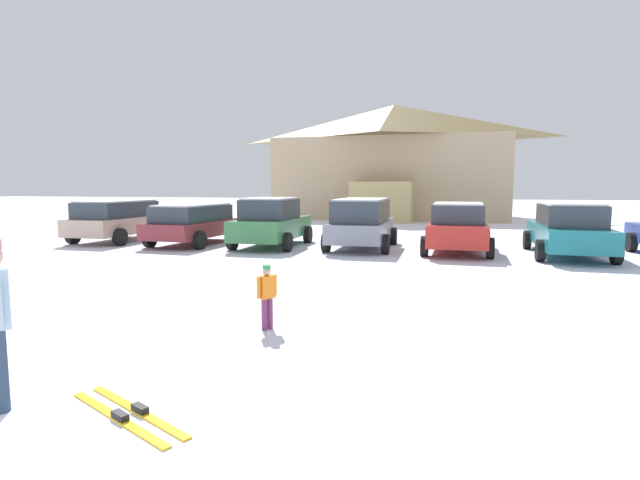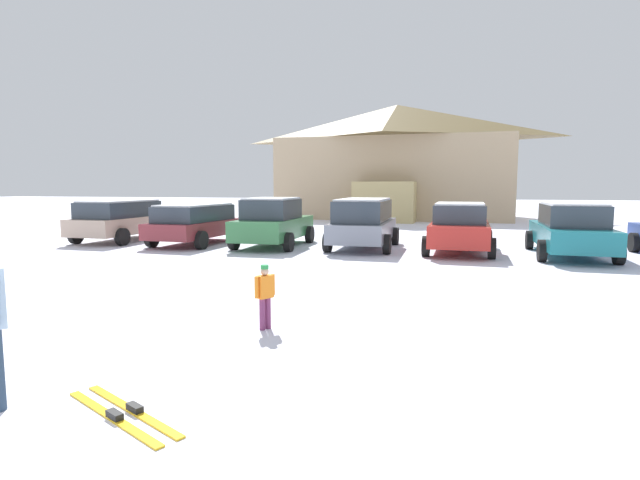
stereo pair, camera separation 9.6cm
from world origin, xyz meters
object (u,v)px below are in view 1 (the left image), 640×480
parked_maroon_van (194,222)px  pair_of_skis (128,414)px  skier_child_in_orange_jacket (267,293)px  parked_green_coupe (272,222)px  parked_red_sedan (458,227)px  parked_beige_suv (118,219)px  parked_teal_hatchback (568,229)px  ski_lodge (393,161)px  parked_grey_wagon (362,222)px

parked_maroon_van → pair_of_skis: size_ratio=2.66×
skier_child_in_orange_jacket → parked_green_coupe: bearing=109.2°
parked_red_sedan → pair_of_skis: parked_red_sedan is taller
skier_child_in_orange_jacket → pair_of_skis: 3.08m
parked_beige_suv → parked_maroon_van: size_ratio=0.98×
parked_green_coupe → parked_teal_hatchback: (9.69, -0.10, -0.03)m
parked_green_coupe → skier_child_in_orange_jacket: parked_green_coupe is taller
parked_maroon_van → skier_child_in_orange_jacket: bearing=-56.5°
ski_lodge → parked_grey_wagon: 17.78m
ski_lodge → parked_beige_suv: ski_lodge is taller
parked_teal_hatchback → parked_green_coupe: bearing=179.4°
parked_beige_suv → parked_grey_wagon: (9.59, 0.13, 0.05)m
ski_lodge → parked_maroon_van: bearing=-107.0°
parked_red_sedan → pair_of_skis: size_ratio=2.61×
pair_of_skis → parked_red_sedan: bearing=75.6°
parked_beige_suv → parked_teal_hatchback: 16.08m
parked_teal_hatchback → pair_of_skis: size_ratio=2.97×
parked_grey_wagon → pair_of_skis: bearing=-90.4°
ski_lodge → parked_grey_wagon: size_ratio=3.70×
ski_lodge → pair_of_skis: (0.66, -30.62, -3.82)m
pair_of_skis → parked_teal_hatchback: bearing=62.7°
parked_green_coupe → parked_teal_hatchback: parked_green_coupe is taller
skier_child_in_orange_jacket → pair_of_skis: bearing=-95.5°
parked_grey_wagon → skier_child_in_orange_jacket: (0.21, -10.07, -0.37)m
parked_beige_suv → parked_maroon_van: (3.37, -0.23, -0.05)m
ski_lodge → parked_red_sedan: bearing=-77.5°
parked_maroon_van → parked_teal_hatchback: parked_teal_hatchback is taller
parked_red_sedan → pair_of_skis: bearing=-104.4°
parked_red_sedan → skier_child_in_orange_jacket: 10.25m
ski_lodge → parked_green_coupe: size_ratio=3.67×
parked_beige_suv → parked_red_sedan: size_ratio=1.00×
parked_teal_hatchback → skier_child_in_orange_jacket: 11.56m
parked_red_sedan → skier_child_in_orange_jacket: (-2.99, -9.80, -0.26)m
skier_child_in_orange_jacket → parked_maroon_van: bearing=123.5°
parked_teal_hatchback → ski_lodge: bearing=112.0°
parked_maroon_van → ski_lodge: bearing=73.0°
ski_lodge → parked_green_coupe: (-2.47, -17.79, -2.97)m
parked_maroon_van → parked_teal_hatchback: (12.71, -0.01, 0.01)m
parked_beige_suv → parked_green_coupe: bearing=-1.2°
parked_teal_hatchback → pair_of_skis: (-6.56, -12.73, -0.82)m
parked_green_coupe → parked_beige_suv: bearing=178.8°
parked_maroon_van → pair_of_skis: (6.14, -12.74, -0.80)m
pair_of_skis → parked_grey_wagon: bearing=89.6°
ski_lodge → parked_maroon_van: 18.95m
parked_beige_suv → pair_of_skis: (9.51, -12.97, -0.85)m
parked_grey_wagon → pair_of_skis: (-0.08, -13.09, -0.90)m
ski_lodge → pair_of_skis: ski_lodge is taller
ski_lodge → pair_of_skis: 30.87m
parked_red_sedan → pair_of_skis: 13.26m
ski_lodge → pair_of_skis: size_ratio=9.64×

